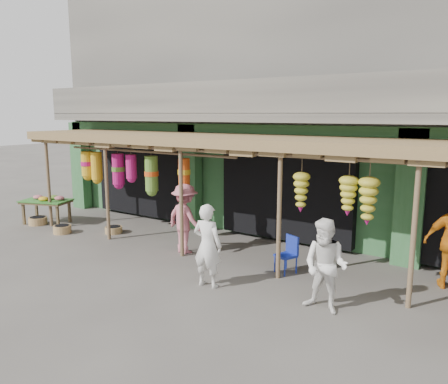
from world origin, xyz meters
The scene contains 11 objects.
ground centered at (0.00, 0.00, 0.00)m, with size 80.00×80.00×0.00m, color #514C47.
building centered at (0.00, 4.87, 3.37)m, with size 16.40×6.80×7.00m.
awning centered at (-0.15, 0.80, 2.58)m, with size 14.00×2.70×2.79m.
flower_table centered at (-6.87, -0.05, 0.69)m, with size 1.61×1.25×0.85m.
blue_chair centered at (1.03, 0.22, 0.43)m, with size 0.49×0.49×0.78m.
basket_left centered at (-7.00, -0.32, 0.11)m, with size 0.54×0.54×0.22m, color brown.
basket_mid centered at (-4.36, 0.29, 0.09)m, with size 0.48×0.48×0.18m, color #A06E47.
basket_right centered at (-5.55, -0.52, 0.11)m, with size 0.48×0.48×0.22m, color #A38C4C.
person_front centered at (0.06, -1.34, 0.81)m, with size 0.59×0.39×1.63m, color white.
person_right centered at (2.34, -1.13, 0.80)m, with size 0.77×0.60×1.59m, color white.
person_shopper centered at (-1.61, 0.06, 0.83)m, with size 1.08×0.62×1.67m, color #CA6A78.
Camera 1 is at (4.78, -7.83, 3.29)m, focal length 35.00 mm.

